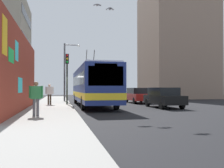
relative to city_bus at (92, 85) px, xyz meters
The scene contains 11 objects.
ground_plane 2.61m from the city_bus, 104.80° to the left, with size 80.00×80.00×0.00m, color black.
sidewalk_slab 3.85m from the city_bus, 97.96° to the left, with size 48.00×3.20×0.15m, color gray.
graffiti_wall 7.05m from the city_bus, 132.88° to the left, with size 13.42×0.32×4.91m.
building_far_right 21.91m from the city_bus, 46.60° to the right, with size 9.39×9.88×16.64m.
city_bus is the anchor object (origin of this frame).
parked_car_black 6.13m from the city_bus, 120.70° to the right, with size 4.38×1.82×1.58m.
parked_car_red 6.23m from the city_bus, 57.65° to the right, with size 4.39×1.88×1.58m.
pedestrian_near_wall 9.33m from the city_bus, 155.02° to the left, with size 0.23×0.68×1.70m.
pedestrian_midblock 3.69m from the city_bus, 83.94° to the left, with size 0.23×0.69×1.73m.
traffic_light 2.51m from the city_bus, 81.28° to the left, with size 0.49×0.28×4.35m.
street_lamp 6.61m from the city_bus, 18.94° to the left, with size 0.44×1.75×6.27m.
Camera 1 is at (-20.59, 1.01, 1.50)m, focal length 39.37 mm.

